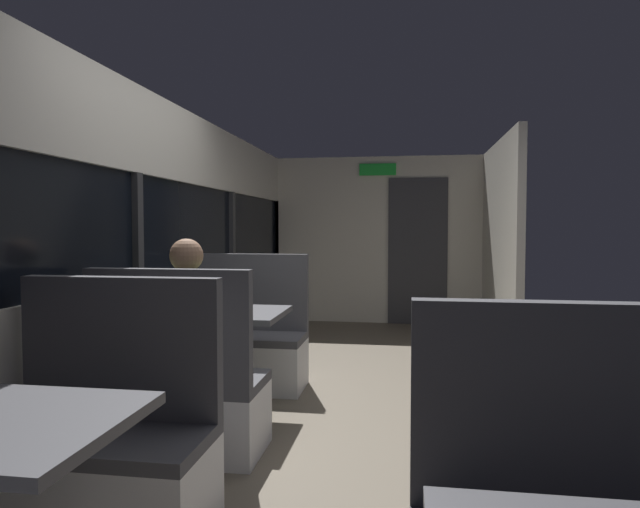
% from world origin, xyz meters
% --- Properties ---
extents(ground_plane, '(3.30, 9.20, 0.02)m').
position_xyz_m(ground_plane, '(0.00, 0.00, -0.01)').
color(ground_plane, '#665B4C').
extents(carriage_window_panel_left, '(0.09, 8.48, 2.30)m').
position_xyz_m(carriage_window_panel_left, '(-1.45, 0.00, 1.11)').
color(carriage_window_panel_left, beige).
rests_on(carriage_window_panel_left, ground_plane).
extents(carriage_end_bulkhead, '(2.90, 0.11, 2.30)m').
position_xyz_m(carriage_end_bulkhead, '(0.06, 4.19, 1.14)').
color(carriage_end_bulkhead, beige).
rests_on(carriage_end_bulkhead, ground_plane).
extents(carriage_aisle_panel_right, '(0.08, 2.40, 2.30)m').
position_xyz_m(carriage_aisle_panel_right, '(1.45, 3.00, 1.15)').
color(carriage_aisle_panel_right, beige).
rests_on(carriage_aisle_panel_right, ground_plane).
extents(bench_near_window_facing_entry, '(0.95, 0.50, 1.10)m').
position_xyz_m(bench_near_window_facing_entry, '(-0.89, -1.39, 0.33)').
color(bench_near_window_facing_entry, silver).
rests_on(bench_near_window_facing_entry, ground_plane).
extents(dining_table_mid_window, '(0.90, 0.70, 0.74)m').
position_xyz_m(dining_table_mid_window, '(-0.89, 0.15, 0.64)').
color(dining_table_mid_window, '#9E9EA3').
rests_on(dining_table_mid_window, ground_plane).
extents(bench_mid_window_facing_end, '(0.95, 0.50, 1.10)m').
position_xyz_m(bench_mid_window_facing_end, '(-0.89, -0.55, 0.33)').
color(bench_mid_window_facing_end, silver).
rests_on(bench_mid_window_facing_end, ground_plane).
extents(bench_mid_window_facing_entry, '(0.95, 0.50, 1.10)m').
position_xyz_m(bench_mid_window_facing_entry, '(-0.89, 0.85, 0.33)').
color(bench_mid_window_facing_entry, silver).
rests_on(bench_mid_window_facing_entry, ground_plane).
extents(seated_passenger, '(0.47, 0.55, 1.26)m').
position_xyz_m(seated_passenger, '(-0.89, -0.47, 0.54)').
color(seated_passenger, '#26262D').
rests_on(seated_passenger, ground_plane).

